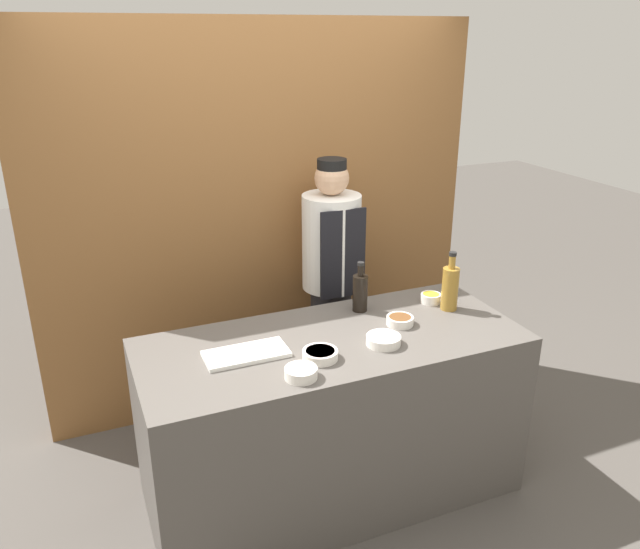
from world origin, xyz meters
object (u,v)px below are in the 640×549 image
object	(u,v)px
cutting_board	(246,354)
bottle_soy	(360,292)
sauce_bowl_yellow	(431,298)
sauce_bowl_brown	(400,320)
sauce_bowl_green	(301,372)
sauce_bowl_purple	(383,340)
bottle_vinegar	(450,287)
chef_center	(331,281)
sauce_bowl_red	(320,354)

from	to	relation	value
cutting_board	bottle_soy	size ratio (longest dim) A/B	1.40
bottle_soy	sauce_bowl_yellow	bearing A→B (deg)	-8.43
sauce_bowl_brown	sauce_bowl_green	distance (m)	0.72
sauce_bowl_purple	sauce_bowl_yellow	size ratio (longest dim) A/B	1.50
cutting_board	bottle_vinegar	size ratio (longest dim) A/B	1.19
sauce_bowl_brown	bottle_vinegar	xyz separation A→B (m)	(0.34, 0.07, 0.10)
chef_center	sauce_bowl_green	bearing A→B (deg)	-120.15
sauce_bowl_yellow	bottle_soy	bearing A→B (deg)	171.57
sauce_bowl_green	bottle_soy	world-z (taller)	bottle_soy
sauce_bowl_yellow	bottle_vinegar	xyz separation A→B (m)	(0.04, -0.11, 0.10)
sauce_bowl_yellow	cutting_board	world-z (taller)	sauce_bowl_yellow
sauce_bowl_green	bottle_soy	size ratio (longest dim) A/B	0.52
sauce_bowl_red	sauce_bowl_yellow	xyz separation A→B (m)	(0.81, 0.35, 0.00)
bottle_vinegar	chef_center	bearing A→B (deg)	119.87
sauce_bowl_green	chef_center	world-z (taller)	chef_center
sauce_bowl_green	cutting_board	distance (m)	0.33
sauce_bowl_yellow	bottle_vinegar	world-z (taller)	bottle_vinegar
sauce_bowl_green	chef_center	xyz separation A→B (m)	(0.60, 1.04, -0.06)
sauce_bowl_yellow	cutting_board	size ratio (longest dim) A/B	0.29
sauce_bowl_green	cutting_board	xyz separation A→B (m)	(-0.16, 0.28, -0.02)
sauce_bowl_brown	chef_center	world-z (taller)	chef_center
sauce_bowl_purple	cutting_board	xyz separation A→B (m)	(-0.64, 0.15, -0.02)
sauce_bowl_purple	sauce_bowl_green	world-z (taller)	sauce_bowl_green
sauce_bowl_brown	bottle_vinegar	size ratio (longest dim) A/B	0.43
sauce_bowl_red	sauce_bowl_yellow	size ratio (longest dim) A/B	1.48
sauce_bowl_red	cutting_board	world-z (taller)	sauce_bowl_red
cutting_board	chef_center	distance (m)	1.08
cutting_board	chef_center	world-z (taller)	chef_center
sauce_bowl_purple	bottle_soy	size ratio (longest dim) A/B	0.60
sauce_bowl_red	sauce_bowl_brown	size ratio (longest dim) A/B	1.18
sauce_bowl_green	bottle_soy	xyz separation A→B (m)	(0.55, 0.53, 0.08)
sauce_bowl_red	bottle_vinegar	size ratio (longest dim) A/B	0.50
sauce_bowl_green	bottle_vinegar	bearing A→B (deg)	19.86
sauce_bowl_brown	sauce_bowl_yellow	size ratio (longest dim) A/B	1.25
sauce_bowl_red	sauce_bowl_green	xyz separation A→B (m)	(-0.14, -0.12, 0.00)
cutting_board	bottle_soy	xyz separation A→B (m)	(0.71, 0.25, 0.10)
sauce_bowl_brown	bottle_vinegar	world-z (taller)	bottle_vinegar
sauce_bowl_green	cutting_board	size ratio (longest dim) A/B	0.37
bottle_vinegar	bottle_soy	distance (m)	0.48
sauce_bowl_green	sauce_bowl_purple	bearing A→B (deg)	15.80
sauce_bowl_green	sauce_bowl_brown	bearing A→B (deg)	24.08
sauce_bowl_purple	sauce_bowl_yellow	world-z (taller)	sauce_bowl_yellow
sauce_bowl_purple	bottle_soy	bearing A→B (deg)	80.04
sauce_bowl_brown	chef_center	bearing A→B (deg)	94.05
sauce_bowl_yellow	chef_center	bearing A→B (deg)	121.37
sauce_bowl_purple	sauce_bowl_green	distance (m)	0.50
sauce_bowl_brown	chef_center	size ratio (longest dim) A/B	0.08
sauce_bowl_brown	bottle_soy	xyz separation A→B (m)	(-0.11, 0.24, 0.08)
sauce_bowl_purple	bottle_vinegar	size ratio (longest dim) A/B	0.51
sauce_bowl_red	sauce_bowl_green	size ratio (longest dim) A/B	1.14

